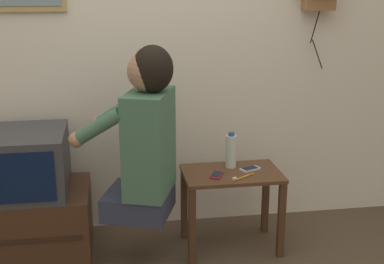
% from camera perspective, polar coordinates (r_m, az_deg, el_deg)
% --- Properties ---
extents(wall_back, '(6.80, 0.05, 2.55)m').
position_cam_1_polar(wall_back, '(3.45, -5.19, 10.02)').
color(wall_back, silver).
rests_on(wall_back, ground_plane).
extents(side_table, '(0.59, 0.38, 0.50)m').
position_cam_1_polar(side_table, '(3.31, 4.24, -6.00)').
color(side_table, '#51331E').
rests_on(side_table, ground_plane).
extents(person, '(0.61, 0.53, 0.98)m').
position_cam_1_polar(person, '(2.99, -5.02, -0.39)').
color(person, '#2D3347').
rests_on(person, ground_plane).
extents(tv_stand, '(0.74, 0.53, 0.43)m').
position_cam_1_polar(tv_stand, '(3.42, -17.06, -9.34)').
color(tv_stand, '#422819').
rests_on(tv_stand, ground_plane).
extents(television, '(0.50, 0.52, 0.36)m').
position_cam_1_polar(television, '(3.26, -17.60, -3.11)').
color(television, '#38383A').
rests_on(television, tv_stand).
extents(cell_phone_held, '(0.10, 0.14, 0.01)m').
position_cam_1_polar(cell_phone_held, '(3.20, 2.66, -4.58)').
color(cell_phone_held, maroon).
rests_on(cell_phone_held, side_table).
extents(cell_phone_spare, '(0.14, 0.10, 0.01)m').
position_cam_1_polar(cell_phone_spare, '(3.31, 6.21, -3.93)').
color(cell_phone_spare, silver).
rests_on(cell_phone_spare, side_table).
extents(water_bottle, '(0.07, 0.07, 0.23)m').
position_cam_1_polar(water_bottle, '(3.32, 4.18, -2.03)').
color(water_bottle, silver).
rests_on(water_bottle, side_table).
extents(toothbrush, '(0.15, 0.10, 0.02)m').
position_cam_1_polar(toothbrush, '(3.17, 5.33, -4.83)').
color(toothbrush, orange).
rests_on(toothbrush, side_table).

